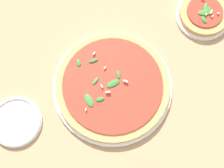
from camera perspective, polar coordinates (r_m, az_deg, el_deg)
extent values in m
plane|color=#9E7A56|center=(0.97, 0.60, -0.28)|extent=(6.00, 6.00, 0.00)
cylinder|color=silver|center=(0.97, 0.00, -0.41)|extent=(0.37, 0.37, 0.01)
cylinder|color=#B7844C|center=(0.95, 0.00, -0.16)|extent=(0.35, 0.35, 0.02)
cylinder|color=#A82D1E|center=(0.94, 0.00, 0.05)|extent=(0.30, 0.30, 0.01)
ellipsoid|color=#296428|center=(0.92, -2.19, -2.80)|extent=(0.02, 0.03, 0.01)
ellipsoid|color=#316E2B|center=(0.92, -4.10, -3.16)|extent=(0.05, 0.03, 0.01)
ellipsoid|color=#287029|center=(0.96, -6.12, 3.89)|extent=(0.03, 0.02, 0.01)
ellipsoid|color=#336527|center=(0.94, 1.20, 1.74)|extent=(0.03, 0.02, 0.01)
ellipsoid|color=#286426|center=(0.93, 0.07, 0.27)|extent=(0.03, 0.05, 0.01)
ellipsoid|color=#26612D|center=(0.96, -3.42, 4.28)|extent=(0.02, 0.03, 0.01)
ellipsoid|color=#2C732B|center=(0.94, -3.04, 0.57)|extent=(0.02, 0.03, 0.01)
cube|color=beige|center=(0.93, -1.90, -0.37)|extent=(0.01, 0.01, 0.01)
cube|color=beige|center=(0.91, -4.80, -4.66)|extent=(0.01, 0.01, 0.00)
cube|color=beige|center=(0.96, -3.31, 5.62)|extent=(0.01, 0.01, 0.01)
cube|color=beige|center=(0.93, 2.49, 0.51)|extent=(0.01, 0.01, 0.01)
cube|color=beige|center=(0.95, -1.45, 2.91)|extent=(0.01, 0.01, 0.00)
cube|color=beige|center=(0.92, -0.75, -1.50)|extent=(0.01, 0.01, 0.01)
cylinder|color=silver|center=(1.10, 16.23, 11.90)|extent=(0.18, 0.18, 0.01)
cylinder|color=#B7844C|center=(1.09, 16.45, 12.27)|extent=(0.16, 0.16, 0.02)
cylinder|color=#A82D1E|center=(1.08, 16.63, 12.57)|extent=(0.12, 0.12, 0.01)
ellipsoid|color=#2B6E2D|center=(1.08, 16.76, 13.10)|extent=(0.04, 0.04, 0.01)
ellipsoid|color=#277025|center=(1.08, 17.00, 12.63)|extent=(0.03, 0.04, 0.01)
ellipsoid|color=#266C2A|center=(1.06, 16.41, 11.32)|extent=(0.03, 0.02, 0.01)
ellipsoid|color=#2F6927|center=(1.07, 16.58, 12.42)|extent=(0.04, 0.05, 0.01)
cube|color=beige|center=(1.08, 18.87, 12.17)|extent=(0.01, 0.01, 0.00)
cube|color=beige|center=(1.07, 16.83, 12.09)|extent=(0.01, 0.01, 0.00)
cube|color=beige|center=(1.07, 17.84, 11.72)|extent=(0.00, 0.01, 0.00)
cube|color=beige|center=(1.07, 17.64, 12.42)|extent=(0.01, 0.01, 0.01)
cylinder|color=silver|center=(0.98, -17.09, -6.66)|extent=(0.15, 0.15, 0.01)
torus|color=silver|center=(0.98, -17.23, -6.57)|extent=(0.15, 0.15, 0.01)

